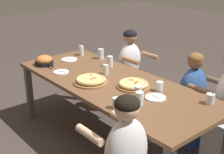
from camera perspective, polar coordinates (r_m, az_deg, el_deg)
The scene contains 19 objects.
ground_plane at distance 3.72m, azimuth -0.00°, elevation -11.80°, with size 18.00×18.00×0.00m, color #423833.
dining_table at distance 3.39m, azimuth -0.00°, elevation -1.88°, with size 2.47×0.98×0.76m.
pizza_board_main at distance 3.21m, azimuth 3.92°, elevation -1.37°, with size 0.35×0.35×0.06m.
pizza_board_second at distance 3.32m, azimuth -3.90°, elevation -0.61°, with size 0.37×0.37×0.06m.
skillet_bowl at distance 3.96m, azimuth -12.32°, elevation 2.92°, with size 0.33×0.23×0.12m.
empty_plate_a at distance 4.11m, azimuth -7.83°, elevation 3.21°, with size 0.20×0.20×0.02m.
empty_plate_b at distance 3.67m, azimuth -9.30°, elevation 0.92°, with size 0.18×0.18×0.02m.
empty_plate_c at distance 3.00m, azimuth 7.95°, elevation -3.73°, with size 0.20×0.20×0.02m.
cocktail_glass_blue at distance 2.98m, azimuth 17.53°, elevation -3.91°, with size 0.08×0.08×0.12m.
drinking_glass_a at distance 3.55m, azimuth -1.17°, elevation 1.31°, with size 0.06×0.06×0.11m.
drinking_glass_b at distance 2.76m, azimuth 0.80°, elevation -4.91°, with size 0.07×0.07×0.10m.
drinking_glass_c at distance 4.27m, azimuth -5.62°, elevation 4.84°, with size 0.06×0.06×0.13m.
drinking_glass_d at distance 4.11m, azimuth -2.07°, elevation 4.18°, with size 0.08×0.08×0.13m.
drinking_glass_e at distance 2.97m, azimuth 4.78°, elevation -2.84°, with size 0.07×0.07×0.11m.
drinking_glass_f at distance 3.14m, azimuth 8.68°, elevation -1.84°, with size 0.07×0.07×0.10m.
drinking_glass_g at distance 2.82m, azimuth 5.03°, elevation -3.95°, with size 0.07×0.07×0.13m.
drinking_glass_h at distance 3.80m, azimuth -0.38°, elevation 2.77°, with size 0.08×0.08×0.13m.
diner_far_midleft at distance 4.22m, azimuth 3.21°, elevation 0.27°, with size 0.51×0.40×1.15m.
diner_far_midright at distance 3.63m, azimuth 14.34°, elevation -4.71°, with size 0.51×0.40×1.07m.
Camera 1 is at (2.39, -2.01, 2.02)m, focal length 50.00 mm.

